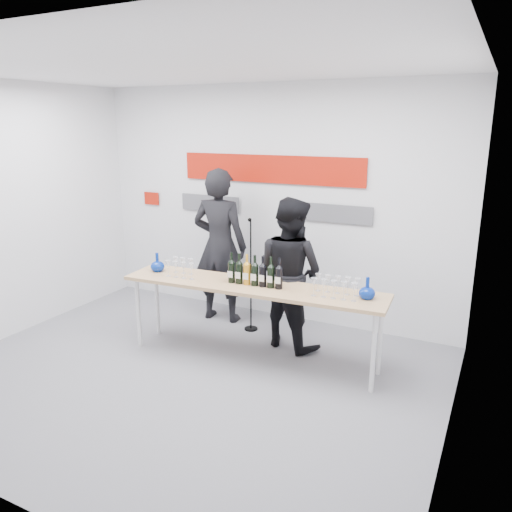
% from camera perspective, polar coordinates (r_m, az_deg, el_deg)
% --- Properties ---
extents(ground, '(5.00, 5.00, 0.00)m').
position_cam_1_polar(ground, '(5.31, -8.01, -13.47)').
color(ground, slate).
rests_on(ground, ground).
extents(back_wall, '(5.00, 0.04, 3.00)m').
position_cam_1_polar(back_wall, '(6.48, 1.64, 5.96)').
color(back_wall, silver).
rests_on(back_wall, ground).
extents(signage, '(3.38, 0.02, 0.79)m').
position_cam_1_polar(signage, '(6.44, 1.09, 8.65)').
color(signage, '#AA1507').
rests_on(signage, back_wall).
extents(tasting_table, '(2.90, 0.77, 0.86)m').
position_cam_1_polar(tasting_table, '(5.30, -0.49, -3.97)').
color(tasting_table, tan).
rests_on(tasting_table, ground).
extents(wine_bottles, '(0.62, 0.12, 0.33)m').
position_cam_1_polar(wine_bottles, '(5.21, -0.14, -1.65)').
color(wine_bottles, black).
rests_on(wine_bottles, tasting_table).
extents(decanter_left, '(0.16, 0.16, 0.21)m').
position_cam_1_polar(decanter_left, '(5.84, -11.21, -0.68)').
color(decanter_left, navy).
rests_on(decanter_left, tasting_table).
extents(decanter_right, '(0.16, 0.16, 0.21)m').
position_cam_1_polar(decanter_right, '(4.96, 12.60, -3.59)').
color(decanter_right, navy).
rests_on(decanter_right, tasting_table).
extents(glasses_left, '(0.37, 0.24, 0.18)m').
position_cam_1_polar(glasses_left, '(5.62, -8.54, -1.35)').
color(glasses_left, silver).
rests_on(glasses_left, tasting_table).
extents(glasses_right, '(0.47, 0.25, 0.18)m').
position_cam_1_polar(glasses_right, '(4.98, 9.08, -3.52)').
color(glasses_right, silver).
rests_on(glasses_right, tasting_table).
extents(presenter_left, '(0.76, 0.54, 1.98)m').
position_cam_1_polar(presenter_left, '(6.40, -4.15, 1.16)').
color(presenter_left, black).
rests_on(presenter_left, ground).
extents(presenter_right, '(0.99, 0.87, 1.73)m').
position_cam_1_polar(presenter_right, '(5.67, 3.89, -1.96)').
color(presenter_right, black).
rests_on(presenter_right, ground).
extents(mic_stand, '(0.17, 0.17, 1.43)m').
position_cam_1_polar(mic_stand, '(6.18, -0.60, -4.68)').
color(mic_stand, black).
rests_on(mic_stand, ground).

